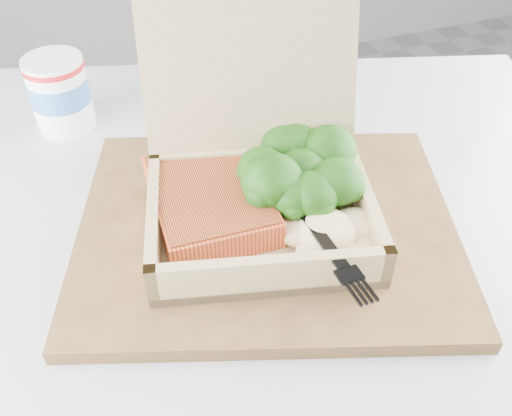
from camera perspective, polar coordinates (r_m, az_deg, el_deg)
name	(u,v)px	position (r m, az deg, el deg)	size (l,w,h in m)	color
cafe_table	(276,352)	(0.69, 1.99, -14.20)	(0.92, 0.92, 0.70)	black
serving_tray	(267,227)	(0.55, 1.09, -1.93)	(0.36, 0.29, 0.02)	brown
takeout_container	(257,171)	(0.53, 0.13, 3.71)	(0.25, 0.25, 0.19)	tan
salmon_fillet	(210,200)	(0.54, -4.65, 0.76)	(0.10, 0.14, 0.03)	#FF6131
broccoli_pile	(301,176)	(0.55, 4.57, 3.18)	(0.13, 0.13, 0.05)	#246616
mashed_potatoes	(327,233)	(0.50, 7.09, -2.45)	(0.09, 0.08, 0.03)	beige
plastic_fork	(309,218)	(0.50, 5.33, -1.03)	(0.02, 0.14, 0.01)	black
paper_cup	(59,91)	(0.72, -19.07, 10.99)	(0.07, 0.07, 0.09)	white
receipt	(274,126)	(0.70, 1.77, 8.19)	(0.08, 0.16, 0.00)	white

